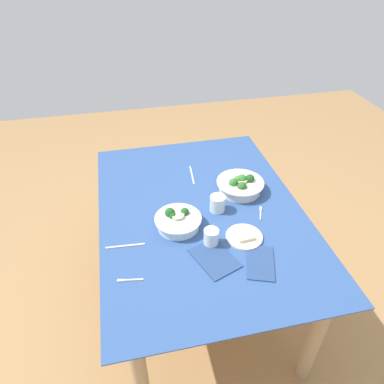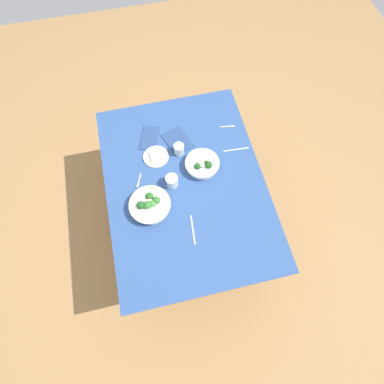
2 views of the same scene
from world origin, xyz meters
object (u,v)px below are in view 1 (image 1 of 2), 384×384
at_px(broccoli_bowl_far, 240,185).
at_px(table_knife_left, 192,175).
at_px(broccoli_bowl_near, 178,221).
at_px(table_knife_right, 125,246).
at_px(water_glass_center, 211,237).
at_px(napkin_folded_upper, 215,258).
at_px(bread_side_plate, 244,236).
at_px(water_glass_side, 218,203).
at_px(fork_by_far_bowl, 129,280).
at_px(fork_by_near_bowl, 261,212).
at_px(napkin_folded_lower, 260,263).

xyz_separation_m(broccoli_bowl_far, table_knife_left, (-0.21, -0.23, -0.04)).
height_order(broccoli_bowl_near, table_knife_right, broccoli_bowl_near).
distance_m(water_glass_center, table_knife_left, 0.59).
xyz_separation_m(broccoli_bowl_far, water_glass_center, (0.37, -0.27, 0.00)).
height_order(water_glass_center, napkin_folded_upper, water_glass_center).
relative_size(bread_side_plate, water_glass_side, 2.05).
bearing_deg(water_glass_side, napkin_folded_upper, -17.58).
height_order(broccoli_bowl_far, bread_side_plate, broccoli_bowl_far).
xyz_separation_m(water_glass_side, table_knife_left, (-0.35, -0.06, -0.04)).
bearing_deg(fork_by_far_bowl, fork_by_near_bowl, -148.30).
relative_size(bread_side_plate, water_glass_center, 2.13).
distance_m(water_glass_center, napkin_folded_upper, 0.11).
height_order(fork_by_near_bowl, table_knife_left, same).
bearing_deg(napkin_folded_lower, broccoli_bowl_near, -135.32).
bearing_deg(table_knife_left, broccoli_bowl_far, -126.78).
bearing_deg(broccoli_bowl_near, water_glass_side, 109.68).
bearing_deg(table_knife_right, broccoli_bowl_near, -158.82).
relative_size(water_glass_center, fork_by_near_bowl, 0.81).
height_order(bread_side_plate, table_knife_right, bread_side_plate).
height_order(broccoli_bowl_far, napkin_folded_upper, broccoli_bowl_far).
height_order(bread_side_plate, napkin_folded_lower, bread_side_plate).
relative_size(napkin_folded_upper, napkin_folded_lower, 1.05).
xyz_separation_m(broccoli_bowl_near, bread_side_plate, (0.15, 0.30, -0.02)).
height_order(broccoli_bowl_far, table_knife_left, broccoli_bowl_far).
bearing_deg(water_glass_center, water_glass_side, 157.51).
distance_m(fork_by_far_bowl, table_knife_right, 0.21).
xyz_separation_m(fork_by_far_bowl, napkin_folded_lower, (0.03, 0.59, 0.00)).
bearing_deg(water_glass_center, broccoli_bowl_far, 144.07).
bearing_deg(bread_side_plate, napkin_folded_lower, 6.34).
distance_m(bread_side_plate, fork_by_far_bowl, 0.59).
xyz_separation_m(broccoli_bowl_near, water_glass_side, (-0.08, 0.23, 0.01)).
distance_m(broccoli_bowl_far, fork_by_near_bowl, 0.22).
relative_size(broccoli_bowl_near, table_knife_left, 1.21).
bearing_deg(water_glass_side, water_glass_center, -22.49).
bearing_deg(fork_by_near_bowl, water_glass_center, 139.41).
height_order(fork_by_near_bowl, table_knife_right, same).
bearing_deg(broccoli_bowl_near, water_glass_center, 40.57).
xyz_separation_m(bread_side_plate, fork_by_far_bowl, (0.14, -0.57, -0.01)).
bearing_deg(napkin_folded_upper, fork_by_far_bowl, -84.11).
bearing_deg(table_knife_left, water_glass_side, -164.74).
height_order(table_knife_left, napkin_folded_upper, napkin_folded_upper).
bearing_deg(water_glass_side, broccoli_bowl_far, 128.45).
xyz_separation_m(broccoli_bowl_near, fork_by_far_bowl, (0.29, -0.27, -0.03)).
height_order(broccoli_bowl_near, table_knife_left, broccoli_bowl_near).
height_order(water_glass_center, table_knife_left, water_glass_center).
xyz_separation_m(bread_side_plate, napkin_folded_lower, (0.17, 0.02, -0.01)).
height_order(water_glass_center, fork_by_far_bowl, water_glass_center).
relative_size(fork_by_far_bowl, table_knife_right, 0.61).
bearing_deg(water_glass_center, bread_side_plate, 90.67).
distance_m(broccoli_bowl_far, fork_by_far_bowl, 0.85).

